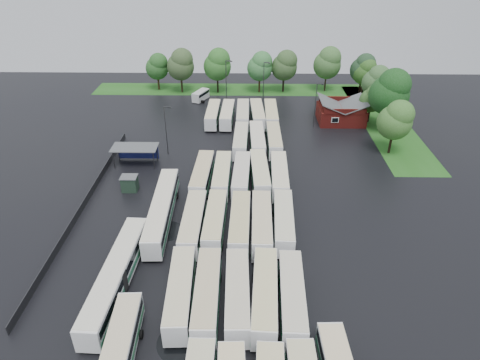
{
  "coord_description": "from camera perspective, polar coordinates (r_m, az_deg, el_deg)",
  "views": [
    {
      "loc": [
        3.06,
        -47.44,
        37.37
      ],
      "look_at": [
        2.0,
        12.0,
        2.5
      ],
      "focal_mm": 32.0,
      "sensor_mm": 36.0,
      "label": 1
    }
  ],
  "objects": [
    {
      "name": "ground",
      "position": [
        60.46,
        -2.12,
        -7.8
      ],
      "size": [
        160.0,
        160.0,
        0.0
      ],
      "primitive_type": "plane",
      "color": "black",
      "rests_on": "ground"
    },
    {
      "name": "brick_building",
      "position": [
        99.17,
        13.29,
        8.59
      ],
      "size": [
        10.07,
        8.6,
        5.39
      ],
      "color": "maroon",
      "rests_on": "ground"
    },
    {
      "name": "wash_shed",
      "position": [
        80.11,
        -13.77,
        4.06
      ],
      "size": [
        8.2,
        4.2,
        3.58
      ],
      "color": "#2D2D30",
      "rests_on": "ground"
    },
    {
      "name": "utility_hut",
      "position": [
        72.63,
        -14.5,
        -0.43
      ],
      "size": [
        2.7,
        2.2,
        2.62
      ],
      "color": "#192D20",
      "rests_on": "ground"
    },
    {
      "name": "grass_strip_north",
      "position": [
        118.3,
        0.47,
        11.98
      ],
      "size": [
        80.0,
        10.0,
        0.01
      ],
      "primitive_type": "cube",
      "color": "#215B18",
      "rests_on": "ground"
    },
    {
      "name": "grass_strip_east",
      "position": [
        102.45,
        18.68,
        7.37
      ],
      "size": [
        10.0,
        50.0,
        0.01
      ],
      "primitive_type": "cube",
      "color": "#215B18",
      "rests_on": "ground"
    },
    {
      "name": "west_fence",
      "position": [
        71.16,
        -19.96,
        -2.77
      ],
      "size": [
        0.1,
        50.0,
        1.2
      ],
      "primitive_type": "cube",
      "color": "#2D2D30",
      "rests_on": "ground"
    },
    {
      "name": "bus_r1c0",
      "position": [
        50.48,
        -7.94,
        -14.56
      ],
      "size": [
        3.3,
        12.8,
        3.53
      ],
      "rotation": [
        0.0,
        0.0,
        0.05
      ],
      "color": "white",
      "rests_on": "ground"
    },
    {
      "name": "bus_r1c1",
      "position": [
        49.93,
        -4.4,
        -14.91
      ],
      "size": [
        2.92,
        12.75,
        3.54
      ],
      "rotation": [
        0.0,
        0.0,
        0.02
      ],
      "color": "white",
      "rests_on": "ground"
    },
    {
      "name": "bus_r1c2",
      "position": [
        49.8,
        -0.35,
        -14.99
      ],
      "size": [
        2.96,
        12.61,
        3.49
      ],
      "rotation": [
        0.0,
        0.0,
        0.02
      ],
      "color": "white",
      "rests_on": "ground"
    },
    {
      "name": "bus_r1c3",
      "position": [
        49.74,
        3.33,
        -15.03
      ],
      "size": [
        3.34,
        13.03,
        3.6
      ],
      "rotation": [
        0.0,
        0.0,
        -0.05
      ],
      "color": "white",
      "rests_on": "ground"
    },
    {
      "name": "bus_r1c4",
      "position": [
        49.86,
        6.95,
        -15.19
      ],
      "size": [
        3.11,
        12.69,
        3.51
      ],
      "rotation": [
        0.0,
        0.0,
        -0.04
      ],
      "color": "white",
      "rests_on": "ground"
    },
    {
      "name": "bus_r2c0",
      "position": [
        60.4,
        -6.27,
        -5.71
      ],
      "size": [
        2.82,
        12.8,
        3.56
      ],
      "rotation": [
        0.0,
        0.0,
        -0.01
      ],
      "color": "white",
      "rests_on": "ground"
    },
    {
      "name": "bus_r2c1",
      "position": [
        60.59,
        -3.34,
        -5.5
      ],
      "size": [
        2.93,
        12.49,
        3.46
      ],
      "rotation": [
        0.0,
        0.0,
        -0.02
      ],
      "color": "white",
      "rests_on": "ground"
    },
    {
      "name": "bus_r2c2",
      "position": [
        60.0,
        -0.01,
        -5.8
      ],
      "size": [
        2.95,
        12.69,
        3.52
      ],
      "rotation": [
        0.0,
        0.0,
        -0.02
      ],
      "color": "white",
      "rests_on": "ground"
    },
    {
      "name": "bus_r2c3",
      "position": [
        59.93,
        2.9,
        -5.85
      ],
      "size": [
        2.94,
        12.92,
        3.59
      ],
      "rotation": [
        0.0,
        0.0,
        -0.02
      ],
      "color": "white",
      "rests_on": "ground"
    },
    {
      "name": "bus_r2c4",
      "position": [
        60.67,
        5.83,
        -5.53
      ],
      "size": [
        3.21,
        12.68,
        3.5
      ],
      "rotation": [
        0.0,
        0.0,
        -0.04
      ],
      "color": "white",
      "rests_on": "ground"
    },
    {
      "name": "bus_r3c0",
      "position": [
        71.73,
        -5.04,
        0.67
      ],
      "size": [
        3.16,
        12.79,
        3.53
      ],
      "rotation": [
        0.0,
        0.0,
        -0.04
      ],
      "color": "white",
      "rests_on": "ground"
    },
    {
      "name": "bus_r3c1",
      "position": [
        71.58,
        -2.41,
        0.66
      ],
      "size": [
        2.78,
        12.42,
        3.45
      ],
      "rotation": [
        0.0,
        0.0,
        -0.01
      ],
      "color": "white",
      "rests_on": "ground"
    },
    {
      "name": "bus_r3c2",
      "position": [
        71.4,
        0.19,
        0.61
      ],
      "size": [
        3.1,
        12.48,
        3.45
      ],
      "rotation": [
        0.0,
        0.0,
        -0.04
      ],
      "color": "white",
      "rests_on": "ground"
    },
    {
      "name": "bus_r3c3",
      "position": [
        71.85,
        2.66,
        0.83
      ],
      "size": [
        3.31,
        12.93,
        3.57
      ],
      "rotation": [
        0.0,
        0.0,
        0.05
      ],
      "color": "white",
      "rests_on": "ground"
    },
    {
      "name": "bus_r3c4",
      "position": [
        71.54,
        5.25,
        0.56
      ],
      "size": [
        3.0,
        12.71,
        3.52
      ],
      "rotation": [
        0.0,
        0.0,
        -0.02
      ],
      "color": "white",
      "rests_on": "ground"
    },
    {
      "name": "bus_r4c2",
      "position": [
        83.61,
        0.1,
        5.28
      ],
      "size": [
        2.92,
        12.32,
        3.41
      ],
      "rotation": [
        0.0,
        0.0,
        -0.03
      ],
      "color": "white",
      "rests_on": "ground"
    },
    {
      "name": "bus_r4c3",
      "position": [
        83.71,
        2.31,
        5.32
      ],
      "size": [
        3.05,
        12.71,
        3.52
      ],
      "rotation": [
        0.0,
        0.0,
        0.03
      ],
      "color": "white",
      "rests_on": "ground"
    },
    {
      "name": "bus_r4c4",
      "position": [
        84.07,
        4.56,
        5.31
      ],
      "size": [
        2.68,
        12.21,
        3.39
      ],
      "rotation": [
        0.0,
        0.0,
        0.01
      ],
      "color": "white",
      "rests_on": "ground"
    },
    {
      "name": "bus_r5c0",
      "position": [
        96.42,
        -3.64,
        8.73
      ],
      "size": [
        2.81,
        12.23,
        3.39
      ],
      "rotation": [
        0.0,
        0.0,
        -0.02
      ],
      "color": "white",
      "rests_on": "ground"
    },
    {
      "name": "bus_r5c1",
      "position": [
        96.19,
        -1.7,
        8.72
      ],
      "size": [
        2.95,
        12.3,
        3.4
      ],
      "rotation": [
        0.0,
        0.0,
        -0.03
      ],
      "color": "white",
      "rests_on": "ground"
    },
    {
      "name": "bus_r5c2",
      "position": [
        96.06,
        0.38,
        8.73
      ],
      "size": [
        2.7,
        12.47,
        3.47
      ],
      "rotation": [
        0.0,
        0.0,
        -0.0
      ],
      "color": "white",
      "rests_on": "ground"
    },
    {
      "name": "bus_r5c3",
      "position": [
        96.25,
        2.33,
        8.76
      ],
      "size": [
        3.3,
        12.65,
        3.49
      ],
      "rotation": [
        0.0,
        0.0,
        0.05
      ],
      "color": "white",
      "rests_on": "ground"
    },
    {
      "name": "bus_r5c4",
      "position": [
        96.14,
        4.15,
        8.68
      ],
      "size": [
        2.69,
        12.6,
        3.51
      ],
      "rotation": [
        0.0,
        0.0,
        -0.0
      ],
      "color": "white",
      "rests_on": "ground"
    },
    {
      "name": "artic_bus_west_b",
      "position": [
        63.74,
        -10.36,
        -3.89
      ],
      "size": [
        3.26,
        19.38,
        3.58
      ],
      "rotation": [
        0.0,
        0.0,
        0.03
      ],
      "color": "white",
      "rests_on": "ground"
    },
    {
      "name": "artic_bus_west_c",
      "position": [
        53.91,
        -16.16,
        -12.12
      ],
      "size": [
        3.58,
        19.48,
        3.6
      ],
      "rotation": [
        0.0,
        0.0,
        -0.04
      ],
      "color": "white",
      "rests_on": "ground"
    },
    {
      "name": "minibus",
      "position": [
        110.21,
        -5.27,
        11.19
      ],
      "size": [
        4.1,
        5.95,
        2.44
      ],
      "rotation": [
        0.0,
        0.0,
        -0.41
      ],
      "color": "silver",
      "rests_on": "ground"
    },
    {
      "name": "tree_north_0",
      "position": [
        118.32,
        -10.94,
        14.67
      ],
      "size": [
        5.99,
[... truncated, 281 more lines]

